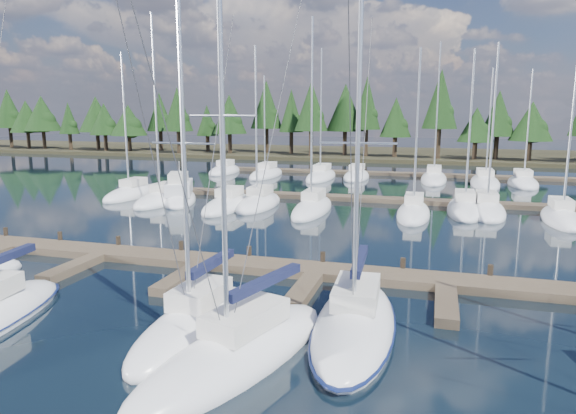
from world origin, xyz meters
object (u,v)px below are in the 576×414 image
(front_sailboat_3, at_px, (238,353))
(front_sailboat_4, at_px, (355,324))
(front_sailboat_2, at_px, (196,325))
(motor_yacht_left, at_px, (179,196))
(main_dock, at_px, (315,275))

(front_sailboat_3, relative_size, front_sailboat_4, 1.13)
(front_sailboat_2, bearing_deg, front_sailboat_4, 17.32)
(front_sailboat_4, bearing_deg, front_sailboat_3, -134.20)
(front_sailboat_2, relative_size, motor_yacht_left, 1.39)
(main_dock, bearing_deg, front_sailboat_3, -93.22)
(main_dock, xyz_separation_m, front_sailboat_2, (-2.76, -7.18, 0.08))
(front_sailboat_2, distance_m, front_sailboat_3, 2.79)
(front_sailboat_3, bearing_deg, front_sailboat_2, 144.46)
(main_dock, bearing_deg, front_sailboat_4, -63.23)
(front_sailboat_4, distance_m, motor_yacht_left, 30.33)
(front_sailboat_2, height_order, front_sailboat_4, front_sailboat_4)
(main_dock, xyz_separation_m, front_sailboat_4, (2.75, -5.46, 0.07))
(front_sailboat_4, bearing_deg, motor_yacht_left, 129.91)
(main_dock, relative_size, motor_yacht_left, 4.89)
(main_dock, distance_m, motor_yacht_left, 24.42)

